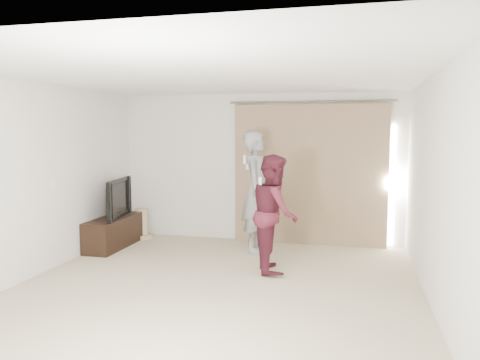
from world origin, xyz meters
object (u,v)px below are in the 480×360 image
object	(u,v)px
tv_console	(114,232)
person_woman	(274,213)
tv	(113,198)
person_man	(257,191)

from	to	relation	value
tv_console	person_woman	xyz separation A→B (m)	(2.84, -0.68, 0.56)
tv	person_man	bearing A→B (deg)	-92.60
person_man	person_woman	size ratio (longest dim) A/B	1.20
tv	person_woman	bearing A→B (deg)	-113.72
person_woman	tv_console	bearing A→B (deg)	166.64
tv	person_man	xyz separation A→B (m)	(2.39, 0.33, 0.14)
person_man	tv	bearing A→B (deg)	-172.24
person_man	person_woman	distance (m)	1.11
tv	person_man	world-z (taller)	person_man
tv_console	tv	distance (m)	0.58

